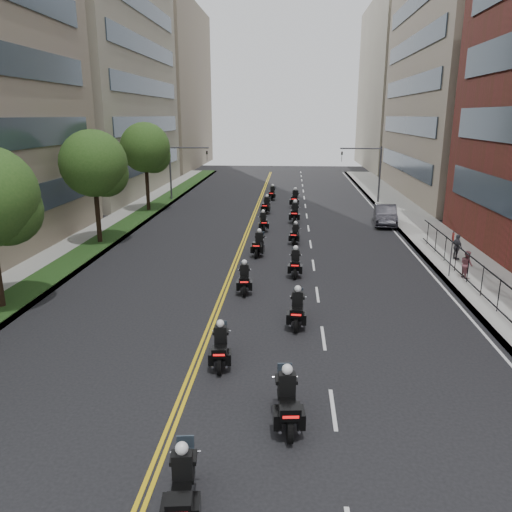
{
  "coord_description": "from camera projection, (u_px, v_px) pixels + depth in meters",
  "views": [
    {
      "loc": [
        1.82,
        -8.29,
        8.51
      ],
      "look_at": [
        0.16,
        15.07,
        1.89
      ],
      "focal_mm": 35.0,
      "sensor_mm": 36.0,
      "label": 1
    }
  ],
  "objects": [
    {
      "name": "building_right_far",
      "position": [
        416.0,
        86.0,
        80.26
      ],
      "size": [
        15.0,
        28.0,
        26.0
      ],
      "primitive_type": "cube",
      "color": "gray",
      "rests_on": "ground"
    },
    {
      "name": "motorcycle_9",
      "position": [
        295.0,
        213.0,
        40.98
      ],
      "size": [
        0.63,
        2.54,
        1.88
      ],
      "rotation": [
        0.0,
        0.0,
        -0.06
      ],
      "color": "black",
      "rests_on": "ground"
    },
    {
      "name": "motorcycle_2",
      "position": [
        221.0,
        348.0,
        17.52
      ],
      "size": [
        0.6,
        2.23,
        1.64
      ],
      "rotation": [
        0.0,
        0.0,
        0.08
      ],
      "color": "black",
      "rests_on": "ground"
    },
    {
      "name": "motorcycle_8",
      "position": [
        263.0,
        223.0,
        38.01
      ],
      "size": [
        0.67,
        2.18,
        1.61
      ],
      "rotation": [
        0.0,
        0.0,
        0.14
      ],
      "color": "black",
      "rests_on": "ground"
    },
    {
      "name": "sidewalk_right",
      "position": [
        442.0,
        245.0,
        33.56
      ],
      "size": [
        4.0,
        90.0,
        0.15
      ],
      "primitive_type": "cube",
      "color": "gray",
      "rests_on": "ground"
    },
    {
      "name": "pedestrian_b",
      "position": [
        467.0,
        264.0,
        26.49
      ],
      "size": [
        0.67,
        0.8,
        1.47
      ],
      "primitive_type": "imported",
      "rotation": [
        0.0,
        0.0,
        1.74
      ],
      "color": "brown",
      "rests_on": "sidewalk_right"
    },
    {
      "name": "grass_strip",
      "position": [
        105.0,
        238.0,
        35.12
      ],
      "size": [
        2.0,
        90.0,
        0.04
      ],
      "primitive_type": "cube",
      "color": "#1B3E16",
      "rests_on": "sidewalk_left"
    },
    {
      "name": "building_left_far",
      "position": [
        151.0,
        87.0,
        83.25
      ],
      "size": [
        16.0,
        28.0,
        26.0
      ],
      "primitive_type": "cube",
      "color": "gray",
      "rests_on": "ground"
    },
    {
      "name": "parked_sedan",
      "position": [
        385.0,
        215.0,
        40.1
      ],
      "size": [
        2.16,
        4.91,
        1.57
      ],
      "primitive_type": "imported",
      "rotation": [
        0.0,
        0.0,
        -0.11
      ],
      "color": "black",
      "rests_on": "ground"
    },
    {
      "name": "iron_fence",
      "position": [
        508.0,
        303.0,
        20.92
      ],
      "size": [
        0.05,
        28.0,
        1.5
      ],
      "color": "black",
      "rests_on": "sidewalk_right"
    },
    {
      "name": "street_trees",
      "position": [
        59.0,
        179.0,
        27.62
      ],
      "size": [
        4.4,
        38.4,
        7.98
      ],
      "color": "black",
      "rests_on": "ground"
    },
    {
      "name": "motorcycle_1",
      "position": [
        287.0,
        402.0,
        14.05
      ],
      "size": [
        0.69,
        2.47,
        1.82
      ],
      "rotation": [
        0.0,
        0.0,
        0.1
      ],
      "color": "black",
      "rests_on": "ground"
    },
    {
      "name": "motorcycle_12",
      "position": [
        272.0,
        194.0,
        51.94
      ],
      "size": [
        0.62,
        2.22,
        1.64
      ],
      "rotation": [
        0.0,
        0.0,
        -0.1
      ],
      "color": "black",
      "rests_on": "ground"
    },
    {
      "name": "traffic_signal_left",
      "position": [
        179.0,
        165.0,
        50.36
      ],
      "size": [
        4.09,
        0.2,
        5.6
      ],
      "color": "#3F3F44",
      "rests_on": "ground"
    },
    {
      "name": "motorcycle_3",
      "position": [
        297.0,
        310.0,
        20.8
      ],
      "size": [
        0.58,
        2.33,
        1.72
      ],
      "rotation": [
        0.0,
        0.0,
        -0.06
      ],
      "color": "black",
      "rests_on": "ground"
    },
    {
      "name": "traffic_signal_right",
      "position": [
        370.0,
        166.0,
        49.06
      ],
      "size": [
        4.09,
        0.2,
        5.6
      ],
      "color": "#3F3F44",
      "rests_on": "ground"
    },
    {
      "name": "motorcycle_6",
      "position": [
        259.0,
        245.0,
        31.3
      ],
      "size": [
        0.65,
        2.31,
        1.7
      ],
      "rotation": [
        0.0,
        0.0,
        -0.1
      ],
      "color": "black",
      "rests_on": "ground"
    },
    {
      "name": "building_left_mid",
      "position": [
        72.0,
        33.0,
        53.36
      ],
      "size": [
        16.11,
        28.0,
        34.0
      ],
      "color": "gray",
      "rests_on": "ground"
    },
    {
      "name": "building_right_tan",
      "position": [
        487.0,
        49.0,
        50.92
      ],
      "size": [
        15.11,
        28.0,
        30.0
      ],
      "color": "gray",
      "rests_on": "ground"
    },
    {
      "name": "motorcycle_4",
      "position": [
        244.0,
        279.0,
        24.79
      ],
      "size": [
        0.59,
        2.23,
        1.64
      ],
      "rotation": [
        0.0,
        0.0,
        0.08
      ],
      "color": "black",
      "rests_on": "ground"
    },
    {
      "name": "sidewalk_left",
      "position": [
        95.0,
        239.0,
        35.2
      ],
      "size": [
        4.0,
        90.0,
        0.15
      ],
      "primitive_type": "cube",
      "color": "gray",
      "rests_on": "ground"
    },
    {
      "name": "motorcycle_0",
      "position": [
        183.0,
        487.0,
        10.89
      ],
      "size": [
        0.68,
        2.32,
        1.71
      ],
      "rotation": [
        0.0,
        0.0,
        0.12
      ],
      "color": "black",
      "rests_on": "ground"
    },
    {
      "name": "motorcycle_5",
      "position": [
        295.0,
        264.0,
        27.37
      ],
      "size": [
        0.53,
        2.26,
        1.67
      ],
      "rotation": [
        0.0,
        0.0,
        -0.03
      ],
      "color": "black",
      "rests_on": "ground"
    },
    {
      "name": "motorcycle_7",
      "position": [
        295.0,
        235.0,
        34.31
      ],
      "size": [
        0.64,
        2.07,
        1.53
      ],
      "rotation": [
        0.0,
        0.0,
        -0.14
      ],
      "color": "black",
      "rests_on": "ground"
    },
    {
      "name": "pedestrian_c",
      "position": [
        457.0,
        247.0,
        29.85
      ],
      "size": [
        0.65,
        0.98,
        1.54
      ],
      "primitive_type": "imported",
      "rotation": [
        0.0,
        0.0,
        1.9
      ],
      "color": "#42424A",
      "rests_on": "sidewalk_right"
    },
    {
      "name": "motorcycle_10",
      "position": [
        267.0,
        206.0,
        44.81
      ],
      "size": [
        0.69,
        2.3,
        1.7
      ],
      "rotation": [
        0.0,
        0.0,
        -0.13
      ],
      "color": "black",
      "rests_on": "ground"
    },
    {
      "name": "motorcycle_11",
      "position": [
        295.0,
        199.0,
        47.83
      ],
      "size": [
        0.72,
        2.55,
        1.89
      ],
      "rotation": [
        0.0,
        0.0,
        -0.11
      ],
      "color": "black",
      "rests_on": "ground"
    }
  ]
}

